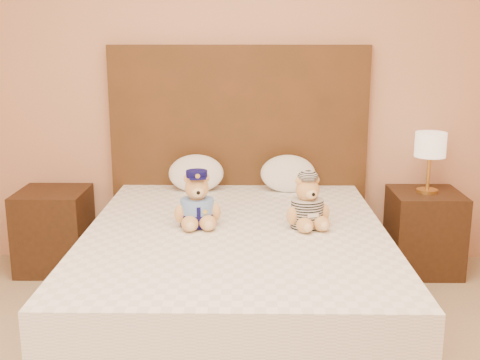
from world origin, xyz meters
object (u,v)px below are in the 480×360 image
nightstand_left (54,230)px  pillow_right (288,172)px  teddy_prisoner (307,201)px  pillow_left (196,171)px  teddy_police (197,199)px  nightstand_right (424,232)px  bed (236,277)px  lamp (430,148)px

nightstand_left → pillow_right: (1.58, 0.03, 0.40)m
teddy_prisoner → pillow_left: 1.03m
pillow_right → teddy_police: bearing=-125.0°
nightstand_right → teddy_prisoner: bearing=-139.0°
bed → pillow_right: 0.98m
nightstand_left → teddy_prisoner: 1.85m
teddy_police → bed: bearing=-25.1°
lamp → teddy_police: bearing=-153.1°
bed → pillow_right: pillow_right is taller
nightstand_left → teddy_police: 1.35m
lamp → teddy_prisoner: lamp is taller
nightstand_right → lamp: lamp is taller
nightstand_right → pillow_left: (-1.53, 0.03, 0.40)m
bed → teddy_police: 0.48m
pillow_left → pillow_right: bearing=0.0°
nightstand_right → lamp: 0.57m
bed → pillow_left: (-0.28, 0.83, 0.40)m
nightstand_left → teddy_prisoner: teddy_prisoner is taller
nightstand_right → pillow_left: size_ratio=1.50×
lamp → pillow_right: 0.94m
nightstand_right → teddy_police: 1.69m
nightstand_left → pillow_right: size_ratio=1.51×
nightstand_right → teddy_police: (-1.46, -0.74, 0.43)m
bed → teddy_prisoner: size_ratio=6.91×
nightstand_left → pillow_right: 1.63m
nightstand_left → teddy_police: size_ratio=1.80×
bed → nightstand_left: bearing=147.4°
nightstand_left → nightstand_right: 2.50m
teddy_prisoner → bed: bearing=168.8°
bed → teddy_police: bearing=164.8°
nightstand_left → teddy_prisoner: size_ratio=1.90×
bed → nightstand_left: (-1.25, 0.80, -0.00)m
bed → teddy_police: size_ratio=6.55×
bed → nightstand_right: 1.48m
pillow_left → pillow_right: size_ratio=1.00×
nightstand_left → pillow_right: pillow_right is taller
nightstand_right → teddy_police: bearing=-153.1°
pillow_left → pillow_right: (0.61, 0.00, -0.00)m
lamp → pillow_right: (-0.92, 0.03, -0.17)m
nightstand_right → teddy_prisoner: teddy_prisoner is taller
pillow_left → nightstand_left: bearing=-178.2°
nightstand_right → teddy_police: size_ratio=1.80×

